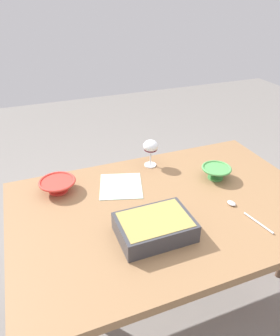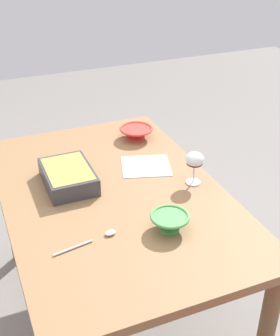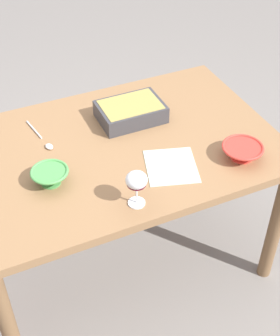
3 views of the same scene
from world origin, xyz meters
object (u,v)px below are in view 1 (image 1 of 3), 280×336
at_px(dining_table, 167,221).
at_px(serving_spoon, 240,210).
at_px(casserole_dish, 155,226).
at_px(napkin, 121,186).
at_px(small_bowl, 58,185).
at_px(wine_glass, 151,148).
at_px(mixing_bowl, 216,172).

bearing_deg(dining_table, serving_spoon, -29.34).
height_order(casserole_dish, napkin, casserole_dish).
height_order(casserole_dish, small_bowl, casserole_dish).
distance_m(wine_glass, napkin, 0.28).
relative_size(dining_table, small_bowl, 7.96).
bearing_deg(serving_spoon, casserole_dish, -179.79).
xyz_separation_m(dining_table, wine_glass, (0.07, 0.36, 0.21)).
relative_size(wine_glass, casserole_dish, 0.52).
height_order(serving_spoon, napkin, serving_spoon).
xyz_separation_m(dining_table, serving_spoon, (0.28, -0.16, 0.11)).
bearing_deg(wine_glass, mixing_bowl, -42.85).
bearing_deg(dining_table, napkin, 124.54).
bearing_deg(small_bowl, wine_glass, 7.51).
relative_size(dining_table, serving_spoon, 5.58).
bearing_deg(napkin, serving_spoon, -41.19).
height_order(dining_table, mixing_bowl, mixing_bowl).
height_order(dining_table, casserole_dish, casserole_dish).
relative_size(small_bowl, napkin, 0.77).
bearing_deg(serving_spoon, wine_glass, 112.70).
height_order(mixing_bowl, napkin, mixing_bowl).
xyz_separation_m(wine_glass, casserole_dish, (-0.20, -0.52, -0.07)).
bearing_deg(napkin, small_bowl, 166.76).
bearing_deg(wine_glass, casserole_dish, -111.17).
bearing_deg(wine_glass, serving_spoon, -67.30).
height_order(wine_glass, casserole_dish, wine_glass).
relative_size(mixing_bowl, serving_spoon, 0.60).
bearing_deg(serving_spoon, small_bowl, 148.39).
relative_size(wine_glass, napkin, 0.67).
xyz_separation_m(mixing_bowl, serving_spoon, (-0.05, -0.27, -0.03)).
bearing_deg(dining_table, mixing_bowl, 19.18).
bearing_deg(dining_table, wine_glass, 79.72).
bearing_deg(napkin, wine_glass, 32.29).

